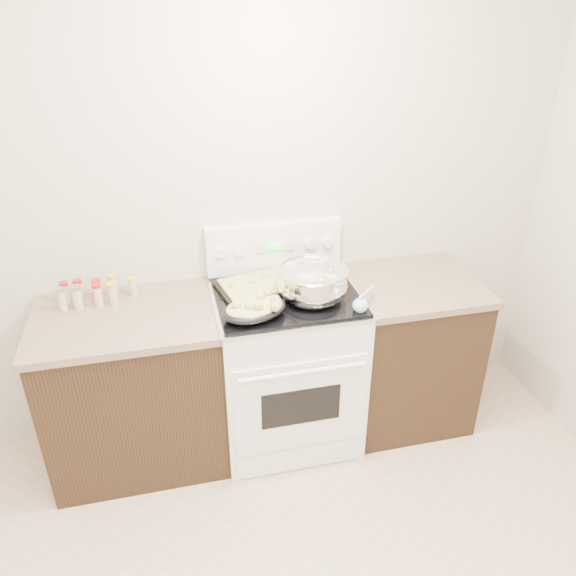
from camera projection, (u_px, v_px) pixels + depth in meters
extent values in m
cube|color=beige|center=(207.00, 203.00, 3.00)|extent=(4.00, 0.05, 2.70)
cube|color=black|center=(137.00, 391.00, 3.04)|extent=(0.90, 0.64, 0.88)
cube|color=brown|center=(125.00, 318.00, 2.82)|extent=(0.93, 0.67, 0.04)
cube|color=black|center=(404.00, 352.00, 3.35)|extent=(0.70, 0.64, 0.88)
cube|color=brown|center=(412.00, 284.00, 3.14)|extent=(0.73, 0.67, 0.04)
cube|color=white|center=(286.00, 367.00, 3.19)|extent=(0.76, 0.66, 0.92)
cube|color=white|center=(301.00, 406.00, 2.90)|extent=(0.70, 0.01, 0.55)
cube|color=black|center=(301.00, 407.00, 2.90)|extent=(0.42, 0.01, 0.22)
cylinder|color=white|center=(303.00, 372.00, 2.75)|extent=(0.65, 0.02, 0.02)
cube|color=white|center=(300.00, 459.00, 3.08)|extent=(0.70, 0.01, 0.14)
cube|color=silver|center=(286.00, 296.00, 2.97)|extent=(0.78, 0.68, 0.01)
cube|color=black|center=(286.00, 294.00, 2.96)|extent=(0.74, 0.64, 0.01)
cube|color=white|center=(274.00, 246.00, 3.14)|extent=(0.76, 0.07, 0.28)
cylinder|color=white|center=(221.00, 253.00, 3.04)|extent=(0.06, 0.02, 0.06)
cylinder|color=white|center=(240.00, 251.00, 3.06)|extent=(0.06, 0.02, 0.06)
cylinder|color=white|center=(310.00, 244.00, 3.14)|extent=(0.06, 0.02, 0.06)
cylinder|color=white|center=(328.00, 242.00, 3.16)|extent=(0.06, 0.02, 0.06)
cube|color=#19E533|center=(275.00, 247.00, 3.10)|extent=(0.09, 0.00, 0.04)
cube|color=silver|center=(261.00, 249.00, 3.08)|extent=(0.05, 0.00, 0.05)
cube|color=silver|center=(289.00, 246.00, 3.12)|extent=(0.05, 0.00, 0.05)
ellipsoid|color=silver|center=(312.00, 285.00, 2.88)|extent=(0.48, 0.48, 0.22)
cylinder|color=silver|center=(312.00, 297.00, 2.91)|extent=(0.20, 0.20, 0.01)
torus|color=silver|center=(313.00, 270.00, 2.84)|extent=(0.37, 0.37, 0.02)
cylinder|color=silver|center=(312.00, 281.00, 2.87)|extent=(0.35, 0.35, 0.12)
cylinder|color=brown|center=(313.00, 272.00, 2.84)|extent=(0.33, 0.33, 0.00)
cube|color=beige|center=(322.00, 263.00, 2.93)|extent=(0.03, 0.03, 0.02)
cube|color=beige|center=(308.00, 264.00, 2.92)|extent=(0.04, 0.04, 0.03)
cube|color=beige|center=(325.00, 268.00, 2.87)|extent=(0.03, 0.03, 0.02)
cube|color=beige|center=(322.00, 282.00, 2.74)|extent=(0.04, 0.04, 0.03)
cube|color=beige|center=(291.00, 266.00, 2.90)|extent=(0.04, 0.04, 0.03)
cube|color=beige|center=(315.00, 273.00, 2.82)|extent=(0.03, 0.03, 0.02)
cube|color=beige|center=(306.00, 274.00, 2.81)|extent=(0.04, 0.04, 0.03)
cube|color=beige|center=(316.00, 273.00, 2.83)|extent=(0.04, 0.04, 0.03)
cube|color=beige|center=(302.00, 272.00, 2.83)|extent=(0.03, 0.03, 0.02)
cube|color=beige|center=(334.00, 278.00, 2.77)|extent=(0.04, 0.04, 0.03)
cube|color=beige|center=(288.00, 266.00, 2.89)|extent=(0.04, 0.04, 0.03)
cube|color=beige|center=(330.00, 278.00, 2.77)|extent=(0.03, 0.03, 0.03)
cube|color=beige|center=(306.00, 269.00, 2.86)|extent=(0.03, 0.03, 0.02)
cube|color=beige|center=(325.00, 261.00, 2.95)|extent=(0.05, 0.05, 0.03)
cube|color=beige|center=(329.00, 272.00, 2.84)|extent=(0.04, 0.04, 0.03)
ellipsoid|color=black|center=(254.00, 309.00, 2.73)|extent=(0.39, 0.33, 0.08)
ellipsoid|color=tan|center=(254.00, 307.00, 2.72)|extent=(0.35, 0.29, 0.06)
sphere|color=tan|center=(275.00, 306.00, 2.67)|extent=(0.05, 0.05, 0.05)
sphere|color=tan|center=(268.00, 292.00, 2.78)|extent=(0.04, 0.04, 0.04)
sphere|color=tan|center=(250.00, 306.00, 2.67)|extent=(0.05, 0.05, 0.05)
sphere|color=tan|center=(258.00, 306.00, 2.66)|extent=(0.05, 0.05, 0.05)
sphere|color=tan|center=(278.00, 305.00, 2.68)|extent=(0.04, 0.04, 0.04)
sphere|color=tan|center=(236.00, 305.00, 2.68)|extent=(0.05, 0.05, 0.05)
sphere|color=tan|center=(261.00, 297.00, 2.74)|extent=(0.04, 0.04, 0.04)
sphere|color=tan|center=(275.00, 299.00, 2.73)|extent=(0.05, 0.05, 0.05)
cube|color=black|center=(260.00, 286.00, 3.00)|extent=(0.50, 0.39, 0.02)
cube|color=tan|center=(260.00, 284.00, 3.00)|extent=(0.44, 0.34, 0.02)
sphere|color=tan|center=(287.00, 273.00, 3.08)|extent=(0.04, 0.04, 0.04)
sphere|color=tan|center=(280.00, 284.00, 2.97)|extent=(0.04, 0.04, 0.04)
sphere|color=tan|center=(231.00, 285.00, 2.96)|extent=(0.03, 0.03, 0.03)
sphere|color=tan|center=(287.00, 289.00, 2.93)|extent=(0.03, 0.03, 0.03)
sphere|color=tan|center=(287.00, 283.00, 2.97)|extent=(0.05, 0.05, 0.05)
sphere|color=tan|center=(280.00, 279.00, 3.03)|extent=(0.03, 0.03, 0.03)
sphere|color=tan|center=(251.00, 282.00, 2.99)|extent=(0.03, 0.03, 0.03)
sphere|color=tan|center=(286.00, 273.00, 3.09)|extent=(0.03, 0.03, 0.03)
sphere|color=tan|center=(289.00, 279.00, 3.02)|extent=(0.03, 0.03, 0.03)
sphere|color=tan|center=(265.00, 276.00, 3.06)|extent=(0.04, 0.04, 0.04)
cylinder|color=tan|center=(301.00, 289.00, 2.98)|extent=(0.10, 0.22, 0.01)
sphere|color=tan|center=(298.00, 298.00, 2.89)|extent=(0.04, 0.04, 0.04)
sphere|color=#9FCFED|center=(360.00, 306.00, 2.78)|extent=(0.08, 0.08, 0.08)
cylinder|color=#9FCFED|center=(367.00, 292.00, 2.86)|extent=(0.16, 0.21, 0.07)
cylinder|color=#BFB28C|center=(65.00, 294.00, 2.90)|extent=(0.04, 0.04, 0.10)
cylinder|color=#B21414|center=(63.00, 284.00, 2.87)|extent=(0.04, 0.04, 0.02)
cylinder|color=#BFB28C|center=(79.00, 292.00, 2.90)|extent=(0.04, 0.04, 0.11)
cylinder|color=#B21414|center=(77.00, 281.00, 2.87)|extent=(0.04, 0.04, 0.02)
cylinder|color=#BFB28C|center=(98.00, 291.00, 2.93)|extent=(0.04, 0.04, 0.10)
cylinder|color=#B21414|center=(96.00, 281.00, 2.90)|extent=(0.05, 0.05, 0.02)
cylinder|color=#BFB28C|center=(113.00, 287.00, 2.94)|extent=(0.04, 0.04, 0.11)
cylinder|color=gold|center=(111.00, 276.00, 2.91)|extent=(0.05, 0.05, 0.02)
cylinder|color=#BFB28C|center=(133.00, 288.00, 2.97)|extent=(0.04, 0.04, 0.09)
cylinder|color=gold|center=(132.00, 279.00, 2.94)|extent=(0.04, 0.04, 0.02)
cylinder|color=#BFB28C|center=(62.00, 301.00, 2.82)|extent=(0.04, 0.04, 0.11)
cylinder|color=#B2B2B7|center=(60.00, 290.00, 2.79)|extent=(0.04, 0.04, 0.02)
cylinder|color=#BFB28C|center=(78.00, 299.00, 2.84)|extent=(0.05, 0.05, 0.11)
cylinder|color=#B2B2B7|center=(75.00, 288.00, 2.80)|extent=(0.05, 0.05, 0.02)
cylinder|color=#BFB28C|center=(98.00, 297.00, 2.85)|extent=(0.04, 0.04, 0.11)
cylinder|color=#B21414|center=(96.00, 286.00, 2.82)|extent=(0.05, 0.05, 0.02)
cylinder|color=#BFB28C|center=(113.00, 296.00, 2.87)|extent=(0.05, 0.05, 0.11)
cylinder|color=gold|center=(111.00, 285.00, 2.84)|extent=(0.05, 0.05, 0.02)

